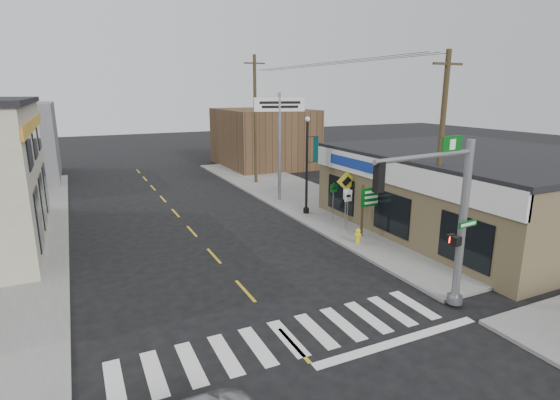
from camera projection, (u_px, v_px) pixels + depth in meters
name	position (u px, v px, depth m)	size (l,w,h in m)	color
ground	(294.00, 345.00, 13.00)	(140.00, 140.00, 0.00)	black
sidewalk_right	(325.00, 207.00, 28.12)	(6.00, 38.00, 0.13)	slate
center_line	(214.00, 256.00, 20.00)	(0.12, 56.00, 0.01)	gold
crosswalk	(288.00, 338.00, 13.35)	(11.00, 2.20, 0.01)	silver
thrift_store	(480.00, 192.00, 23.82)	(12.00, 14.00, 4.00)	brown
bldg_distant_right	(263.00, 138.00, 43.59)	(8.00, 10.00, 5.60)	#523A25
traffic_signal_pole	(449.00, 209.00, 14.17)	(4.65, 0.37, 5.88)	gray
guide_sign	(373.00, 202.00, 22.19)	(1.54, 0.13, 2.69)	#41331E
fire_hydrant	(358.00, 235.00, 21.20)	(0.24, 0.24, 0.75)	yellow
ped_crossing_sign	(346.00, 188.00, 24.23)	(1.14, 0.08, 2.93)	gray
lamp_post	(308.00, 158.00, 25.78)	(0.75, 0.59, 5.78)	black
dance_center_sign	(279.00, 121.00, 28.60)	(3.35, 0.21, 7.12)	gray
bare_tree	(455.00, 167.00, 20.12)	(2.41, 2.41, 4.82)	black
shrub_front	(442.00, 230.00, 21.60)	(1.38, 1.38, 1.03)	#1A391D
shrub_back	(398.00, 226.00, 22.76)	(0.96, 0.96, 0.72)	black
utility_pole_near	(440.00, 155.00, 18.74)	(1.54, 0.23, 8.88)	#4A3B20
utility_pole_far	(255.00, 119.00, 34.35)	(1.72, 0.26, 9.91)	#492F20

